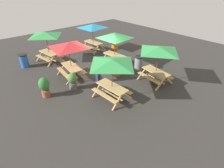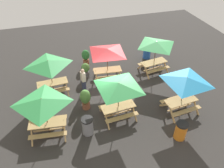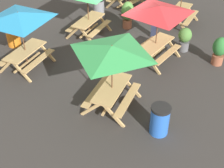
{
  "view_description": "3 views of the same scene",
  "coord_description": "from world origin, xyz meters",
  "px_view_note": "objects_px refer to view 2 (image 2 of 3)",
  "views": [
    {
      "loc": [
        9.04,
        -6.75,
        5.67
      ],
      "look_at": [
        3.21,
        -1.61,
        0.9
      ],
      "focal_mm": 28.0,
      "sensor_mm": 36.0,
      "label": 1
    },
    {
      "loc": [
        2.71,
        9.41,
        8.73
      ],
      "look_at": [
        -0.14,
        -0.26,
        0.9
      ],
      "focal_mm": 35.0,
      "sensor_mm": 36.0,
      "label": 2
    },
    {
      "loc": [
        -10.37,
        -6.07,
        6.83
      ],
      "look_at": [
        -3.66,
        -1.99,
        0.9
      ],
      "focal_mm": 50.0,
      "sensor_mm": 36.0,
      "label": 3
    }
  ],
  "objects_px": {
    "picnic_table_4": "(119,88)",
    "trash_bin_orange": "(181,131)",
    "picnic_table_0": "(156,46)",
    "trash_bin_blue": "(147,52)",
    "potted_plant_1": "(86,57)",
    "trash_bin_gray": "(88,126)",
    "picnic_table_5": "(186,82)",
    "picnic_table_1": "(42,104)",
    "potted_plant_0": "(85,98)",
    "picnic_table_3": "(107,53)",
    "person_standing": "(83,80)",
    "potted_plant_2": "(86,69)",
    "picnic_table_2": "(49,65)"
  },
  "relations": [
    {
      "from": "picnic_table_0",
      "to": "person_standing",
      "type": "distance_m",
      "value": 5.24
    },
    {
      "from": "trash_bin_gray",
      "to": "person_standing",
      "type": "relative_size",
      "value": 0.59
    },
    {
      "from": "picnic_table_4",
      "to": "trash_bin_orange",
      "type": "xyz_separation_m",
      "value": [
        -2.47,
        2.22,
        -1.49
      ]
    },
    {
      "from": "trash_bin_gray",
      "to": "person_standing",
      "type": "height_order",
      "value": "person_standing"
    },
    {
      "from": "picnic_table_2",
      "to": "person_standing",
      "type": "xyz_separation_m",
      "value": [
        -1.82,
        0.46,
        -1.1
      ]
    },
    {
      "from": "picnic_table_0",
      "to": "picnic_table_4",
      "type": "distance_m",
      "value": 5.07
    },
    {
      "from": "trash_bin_gray",
      "to": "potted_plant_0",
      "type": "xyz_separation_m",
      "value": [
        -0.26,
        -1.79,
        0.22
      ]
    },
    {
      "from": "picnic_table_0",
      "to": "picnic_table_5",
      "type": "distance_m",
      "value": 4.01
    },
    {
      "from": "trash_bin_orange",
      "to": "picnic_table_4",
      "type": "bearing_deg",
      "value": -42.0
    },
    {
      "from": "potted_plant_0",
      "to": "potted_plant_2",
      "type": "relative_size",
      "value": 1.26
    },
    {
      "from": "picnic_table_5",
      "to": "picnic_table_0",
      "type": "bearing_deg",
      "value": -99.47
    },
    {
      "from": "picnic_table_0",
      "to": "picnic_table_1",
      "type": "xyz_separation_m",
      "value": [
        7.34,
        3.58,
        0.0
      ]
    },
    {
      "from": "potted_plant_1",
      "to": "picnic_table_5",
      "type": "bearing_deg",
      "value": 123.12
    },
    {
      "from": "picnic_table_2",
      "to": "picnic_table_4",
      "type": "bearing_deg",
      "value": 132.83
    },
    {
      "from": "picnic_table_3",
      "to": "picnic_table_4",
      "type": "distance_m",
      "value": 3.48
    },
    {
      "from": "picnic_table_0",
      "to": "picnic_table_2",
      "type": "relative_size",
      "value": 1.0
    },
    {
      "from": "picnic_table_3",
      "to": "picnic_table_4",
      "type": "bearing_deg",
      "value": 90.06
    },
    {
      "from": "trash_bin_gray",
      "to": "trash_bin_blue",
      "type": "height_order",
      "value": "same"
    },
    {
      "from": "trash_bin_gray",
      "to": "potted_plant_0",
      "type": "bearing_deg",
      "value": -98.14
    },
    {
      "from": "picnic_table_5",
      "to": "person_standing",
      "type": "relative_size",
      "value": 1.69
    },
    {
      "from": "picnic_table_5",
      "to": "potted_plant_2",
      "type": "xyz_separation_m",
      "value": [
        4.38,
        -4.71,
        -1.43
      ]
    },
    {
      "from": "picnic_table_1",
      "to": "picnic_table_5",
      "type": "bearing_deg",
      "value": -176.33
    },
    {
      "from": "trash_bin_blue",
      "to": "person_standing",
      "type": "xyz_separation_m",
      "value": [
        5.36,
        2.67,
        0.39
      ]
    },
    {
      "from": "potted_plant_1",
      "to": "picnic_table_0",
      "type": "bearing_deg",
      "value": 152.76
    },
    {
      "from": "potted_plant_2",
      "to": "potted_plant_1",
      "type": "bearing_deg",
      "value": -101.45
    },
    {
      "from": "trash_bin_gray",
      "to": "potted_plant_2",
      "type": "height_order",
      "value": "potted_plant_2"
    },
    {
      "from": "potted_plant_1",
      "to": "person_standing",
      "type": "distance_m",
      "value": 3.17
    },
    {
      "from": "trash_bin_blue",
      "to": "potted_plant_1",
      "type": "height_order",
      "value": "potted_plant_1"
    },
    {
      "from": "picnic_table_3",
      "to": "potted_plant_1",
      "type": "bearing_deg",
      "value": -59.45
    },
    {
      "from": "picnic_table_1",
      "to": "person_standing",
      "type": "relative_size",
      "value": 1.4
    },
    {
      "from": "picnic_table_4",
      "to": "potted_plant_0",
      "type": "xyz_separation_m",
      "value": [
        1.54,
        -1.14,
        -1.27
      ]
    },
    {
      "from": "picnic_table_0",
      "to": "picnic_table_5",
      "type": "relative_size",
      "value": 0.83
    },
    {
      "from": "picnic_table_4",
      "to": "picnic_table_5",
      "type": "distance_m",
      "value": 3.47
    },
    {
      "from": "picnic_table_1",
      "to": "potted_plant_2",
      "type": "bearing_deg",
      "value": -115.16
    },
    {
      "from": "picnic_table_0",
      "to": "potted_plant_2",
      "type": "xyz_separation_m",
      "value": [
        4.64,
        -0.7,
        -1.43
      ]
    },
    {
      "from": "picnic_table_4",
      "to": "trash_bin_blue",
      "type": "distance_m",
      "value": 6.8
    },
    {
      "from": "picnic_table_3",
      "to": "trash_bin_orange",
      "type": "xyz_separation_m",
      "value": [
        -2.09,
        5.68,
        -1.49
      ]
    },
    {
      "from": "picnic_table_2",
      "to": "picnic_table_5",
      "type": "xyz_separation_m",
      "value": [
        -6.61,
        3.62,
        0.0
      ]
    },
    {
      "from": "potted_plant_0",
      "to": "potted_plant_2",
      "type": "distance_m",
      "value": 3.1
    },
    {
      "from": "trash_bin_gray",
      "to": "trash_bin_blue",
      "type": "relative_size",
      "value": 1.0
    },
    {
      "from": "picnic_table_5",
      "to": "potted_plant_2",
      "type": "height_order",
      "value": "picnic_table_5"
    },
    {
      "from": "picnic_table_3",
      "to": "trash_bin_orange",
      "type": "height_order",
      "value": "picnic_table_3"
    },
    {
      "from": "picnic_table_0",
      "to": "trash_bin_orange",
      "type": "bearing_deg",
      "value": 69.65
    },
    {
      "from": "picnic_table_2",
      "to": "potted_plant_0",
      "type": "xyz_separation_m",
      "value": [
        -1.64,
        1.94,
        -1.27
      ]
    },
    {
      "from": "picnic_table_3",
      "to": "person_standing",
      "type": "distance_m",
      "value": 2.22
    },
    {
      "from": "potted_plant_1",
      "to": "person_standing",
      "type": "xyz_separation_m",
      "value": [
        0.73,
        3.08,
        0.25
      ]
    },
    {
      "from": "picnic_table_0",
      "to": "picnic_table_1",
      "type": "bearing_deg",
      "value": 17.77
    },
    {
      "from": "picnic_table_2",
      "to": "potted_plant_0",
      "type": "relative_size",
      "value": 1.81
    },
    {
      "from": "potted_plant_2",
      "to": "picnic_table_2",
      "type": "bearing_deg",
      "value": 26.07
    },
    {
      "from": "picnic_table_5",
      "to": "trash_bin_orange",
      "type": "height_order",
      "value": "picnic_table_5"
    }
  ]
}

